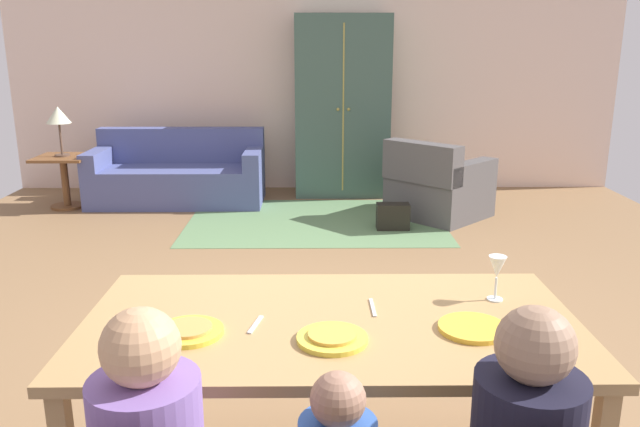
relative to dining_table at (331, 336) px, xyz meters
The scene contains 18 objects.
ground_plane 2.36m from the dining_table, 91.22° to the left, with size 7.43×6.80×0.02m, color olive.
back_wall 5.74m from the dining_table, 90.48° to the left, with size 7.43×0.10×2.70m, color beige.
dining_table is the anchor object (origin of this frame).
plate_near_man 0.53m from the dining_table, 166.79° to the right, with size 0.25×0.25×0.02m, color yellow.
pizza_near_man 0.53m from the dining_table, 166.79° to the right, with size 0.17×0.17×0.01m, color #DA9549.
plate_near_child 0.20m from the dining_table, 90.00° to the right, with size 0.25×0.25×0.02m, color yellow.
pizza_near_child 0.20m from the dining_table, 90.00° to the right, with size 0.17×0.17×0.01m, color gold.
plate_near_woman 0.53m from the dining_table, 11.07° to the right, with size 0.25×0.25×0.02m, color yellow.
wine_glass 0.72m from the dining_table, 15.05° to the left, with size 0.07×0.07×0.19m.
fork 0.29m from the dining_table, 169.84° to the right, with size 0.02×0.15×0.01m, color silver.
knife 0.21m from the dining_table, 30.87° to the left, with size 0.01×0.17×0.01m, color silver.
area_rug 4.12m from the dining_table, 90.68° to the left, with size 2.60×1.80×0.01m, color #5C8054.
couch 5.19m from the dining_table, 108.22° to the left, with size 1.93×0.86×0.82m.
armchair 4.41m from the dining_table, 73.82° to the left, with size 1.21×1.21×0.82m.
armoire 5.33m from the dining_table, 87.04° to the left, with size 1.10×0.59×2.10m.
side_table 5.45m from the dining_table, 121.17° to the left, with size 0.56×0.56×0.58m.
table_lamp 5.45m from the dining_table, 121.17° to the left, with size 0.26×0.26×0.54m.
handbag 3.87m from the dining_table, 79.26° to the left, with size 0.32×0.16×0.26m, color black.
Camera 1 is at (-0.01, -3.63, 1.76)m, focal length 35.30 mm.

